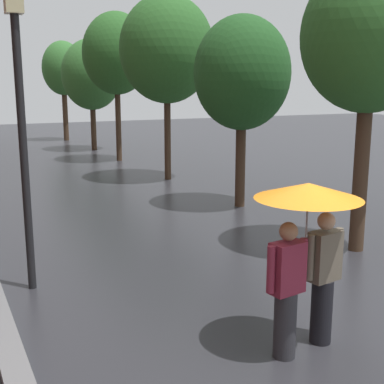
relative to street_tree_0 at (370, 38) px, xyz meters
The scene contains 9 objects.
ground_plane 5.84m from the street_tree_0, 138.47° to the right, with size 80.00×80.00×0.00m, color #2D2D33.
street_tree_0 is the anchor object (origin of this frame).
street_tree_1 4.14m from the street_tree_0, 90.72° to the left, with size 2.41×2.41×4.79m.
street_tree_2 8.53m from the street_tree_0, 90.86° to the left, with size 3.02×3.02×5.91m.
street_tree_3 13.41m from the street_tree_0, 90.76° to the left, with size 2.72×2.72×5.97m.
street_tree_4 17.51m from the street_tree_0, 90.21° to the left, with size 2.83×2.83×5.26m.
street_tree_5 22.57m from the street_tree_0, 90.61° to the left, with size 2.31×2.31×5.52m.
couple_under_umbrella 4.87m from the street_tree_0, 142.50° to the right, with size 1.22×1.22×2.01m.
street_lamp_post 6.06m from the street_tree_0, behind, with size 0.24×0.24×4.38m.
Camera 1 is at (-3.75, -4.09, 3.07)m, focal length 48.01 mm.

